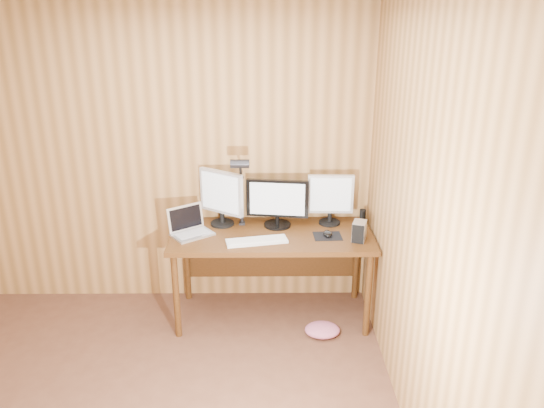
{
  "coord_description": "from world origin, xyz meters",
  "views": [
    {
      "loc": [
        0.89,
        -2.24,
        2.44
      ],
      "look_at": [
        0.93,
        1.58,
        1.02
      ],
      "focal_mm": 35.0,
      "sensor_mm": 36.0,
      "label": 1
    }
  ],
  "objects_px": {
    "monitor_right": "(330,198)",
    "laptop": "(189,227)",
    "hard_drive": "(359,231)",
    "desk_lamp": "(241,182)",
    "monitor_center": "(277,203)",
    "desk": "(272,244)",
    "monitor_left": "(221,196)",
    "keyboard": "(257,241)",
    "speaker": "(363,216)",
    "phone": "(268,241)",
    "mouse": "(328,234)"
  },
  "relations": [
    {
      "from": "mouse",
      "to": "keyboard",
      "type": "bearing_deg",
      "value": -159.04
    },
    {
      "from": "monitor_center",
      "to": "mouse",
      "type": "relative_size",
      "value": 4.5
    },
    {
      "from": "monitor_right",
      "to": "laptop",
      "type": "height_order",
      "value": "monitor_right"
    },
    {
      "from": "monitor_right",
      "to": "mouse",
      "type": "height_order",
      "value": "monitor_right"
    },
    {
      "from": "monitor_center",
      "to": "desk_lamp",
      "type": "height_order",
      "value": "desk_lamp"
    },
    {
      "from": "hard_drive",
      "to": "speaker",
      "type": "distance_m",
      "value": 0.35
    },
    {
      "from": "monitor_center",
      "to": "hard_drive",
      "type": "height_order",
      "value": "monitor_center"
    },
    {
      "from": "desk_lamp",
      "to": "laptop",
      "type": "bearing_deg",
      "value": 176.38
    },
    {
      "from": "hard_drive",
      "to": "monitor_right",
      "type": "bearing_deg",
      "value": 137.33
    },
    {
      "from": "phone",
      "to": "hard_drive",
      "type": "bearing_deg",
      "value": 20.83
    },
    {
      "from": "monitor_left",
      "to": "keyboard",
      "type": "bearing_deg",
      "value": -17.19
    },
    {
      "from": "mouse",
      "to": "desk",
      "type": "bearing_deg",
      "value": 173.59
    },
    {
      "from": "hard_drive",
      "to": "desk",
      "type": "bearing_deg",
      "value": -178.99
    },
    {
      "from": "mouse",
      "to": "hard_drive",
      "type": "xyz_separation_m",
      "value": [
        0.23,
        -0.08,
        0.05
      ]
    },
    {
      "from": "phone",
      "to": "keyboard",
      "type": "bearing_deg",
      "value": -155.49
    },
    {
      "from": "monitor_left",
      "to": "speaker",
      "type": "xyz_separation_m",
      "value": [
        1.16,
        0.02,
        -0.19
      ]
    },
    {
      "from": "hard_drive",
      "to": "desk_lamp",
      "type": "height_order",
      "value": "desk_lamp"
    },
    {
      "from": "desk",
      "to": "hard_drive",
      "type": "xyz_separation_m",
      "value": [
        0.67,
        -0.21,
        0.2
      ]
    },
    {
      "from": "desk",
      "to": "laptop",
      "type": "bearing_deg",
      "value": -174.28
    },
    {
      "from": "mouse",
      "to": "speaker",
      "type": "distance_m",
      "value": 0.42
    },
    {
      "from": "monitor_center",
      "to": "hard_drive",
      "type": "distance_m",
      "value": 0.7
    },
    {
      "from": "laptop",
      "to": "keyboard",
      "type": "distance_m",
      "value": 0.56
    },
    {
      "from": "monitor_left",
      "to": "desk_lamp",
      "type": "bearing_deg",
      "value": 9.92
    },
    {
      "from": "speaker",
      "to": "desk_lamp",
      "type": "relative_size",
      "value": 0.19
    },
    {
      "from": "monitor_left",
      "to": "laptop",
      "type": "height_order",
      "value": "monitor_left"
    },
    {
      "from": "desk",
      "to": "mouse",
      "type": "xyz_separation_m",
      "value": [
        0.44,
        -0.13,
        0.15
      ]
    },
    {
      "from": "hard_drive",
      "to": "phone",
      "type": "relative_size",
      "value": 1.31
    },
    {
      "from": "mouse",
      "to": "monitor_left",
      "type": "bearing_deg",
      "value": 173.82
    },
    {
      "from": "laptop",
      "to": "phone",
      "type": "xyz_separation_m",
      "value": [
        0.63,
        -0.16,
        -0.05
      ]
    },
    {
      "from": "desk_lamp",
      "to": "hard_drive",
      "type": "bearing_deg",
      "value": -34.65
    },
    {
      "from": "hard_drive",
      "to": "keyboard",
      "type": "bearing_deg",
      "value": -159.73
    },
    {
      "from": "monitor_center",
      "to": "phone",
      "type": "xyz_separation_m",
      "value": [
        -0.08,
        -0.31,
        -0.2
      ]
    },
    {
      "from": "monitor_center",
      "to": "speaker",
      "type": "xyz_separation_m",
      "value": [
        0.71,
        0.05,
        -0.14
      ]
    },
    {
      "from": "monitor_right",
      "to": "phone",
      "type": "height_order",
      "value": "monitor_right"
    },
    {
      "from": "keyboard",
      "to": "phone",
      "type": "height_order",
      "value": "keyboard"
    },
    {
      "from": "desk_lamp",
      "to": "monitor_center",
      "type": "bearing_deg",
      "value": -11.79
    },
    {
      "from": "desk",
      "to": "speaker",
      "type": "xyz_separation_m",
      "value": [
        0.75,
        0.13,
        0.18
      ]
    },
    {
      "from": "hard_drive",
      "to": "desk_lamp",
      "type": "relative_size",
      "value": 0.26
    },
    {
      "from": "desk",
      "to": "monitor_left",
      "type": "xyz_separation_m",
      "value": [
        -0.41,
        0.12,
        0.37
      ]
    },
    {
      "from": "monitor_center",
      "to": "keyboard",
      "type": "height_order",
      "value": "monitor_center"
    },
    {
      "from": "mouse",
      "to": "monitor_center",
      "type": "bearing_deg",
      "value": 161.27
    },
    {
      "from": "mouse",
      "to": "phone",
      "type": "relative_size",
      "value": 0.91
    },
    {
      "from": "monitor_right",
      "to": "laptop",
      "type": "distance_m",
      "value": 1.17
    },
    {
      "from": "speaker",
      "to": "mouse",
      "type": "bearing_deg",
      "value": -140.08
    },
    {
      "from": "monitor_center",
      "to": "phone",
      "type": "bearing_deg",
      "value": -96.0
    },
    {
      "from": "desk",
      "to": "speaker",
      "type": "height_order",
      "value": "speaker"
    },
    {
      "from": "desk",
      "to": "hard_drive",
      "type": "bearing_deg",
      "value": -17.11
    },
    {
      "from": "keyboard",
      "to": "speaker",
      "type": "bearing_deg",
      "value": 11.58
    },
    {
      "from": "monitor_left",
      "to": "hard_drive",
      "type": "height_order",
      "value": "monitor_left"
    },
    {
      "from": "keyboard",
      "to": "desk_lamp",
      "type": "bearing_deg",
      "value": 102.85
    }
  ]
}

